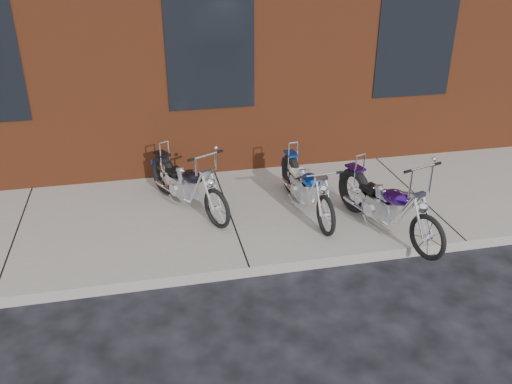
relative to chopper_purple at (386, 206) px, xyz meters
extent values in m
plane|color=black|center=(-2.01, -0.50, -0.53)|extent=(120.00, 120.00, 0.00)
cube|color=#A39B91|center=(-2.01, 1.00, -0.46)|extent=(22.00, 3.00, 0.15)
torus|color=black|center=(-0.16, 0.52, -0.04)|extent=(0.32, 0.69, 0.68)
torus|color=black|center=(0.27, -0.90, -0.08)|extent=(0.24, 0.61, 0.61)
cube|color=#A4A8B3|center=(0.02, -0.06, -0.05)|extent=(0.36, 0.44, 0.28)
ellipsoid|color=#34106B|center=(0.09, -0.31, 0.22)|extent=(0.38, 0.57, 0.29)
cube|color=black|center=(-0.05, 0.18, 0.13)|extent=(0.29, 0.32, 0.06)
cylinder|color=white|center=(0.23, -0.78, 0.17)|extent=(0.11, 0.27, 0.51)
cylinder|color=white|center=(0.20, -0.67, 0.79)|extent=(0.50, 0.17, 0.03)
cylinder|color=white|center=(-0.13, 0.45, 0.31)|extent=(0.03, 0.03, 0.45)
cylinder|color=white|center=(0.07, 0.17, -0.18)|extent=(0.29, 0.82, 0.05)
torus|color=black|center=(-0.92, 1.34, -0.06)|extent=(0.17, 0.64, 0.64)
torus|color=black|center=(-0.81, -0.04, -0.10)|extent=(0.11, 0.58, 0.58)
cube|color=#A4A8B3|center=(-0.88, 0.78, -0.07)|extent=(0.27, 0.37, 0.27)
ellipsoid|color=blue|center=(-0.86, 0.53, 0.18)|extent=(0.27, 0.50, 0.27)
cube|color=beige|center=(-0.90, 1.01, 0.10)|extent=(0.23, 0.26, 0.05)
cylinder|color=white|center=(-0.82, 0.07, 0.14)|extent=(0.06, 0.26, 0.48)
cylinder|color=white|center=(-0.83, 0.18, 0.42)|extent=(0.49, 0.06, 0.03)
cylinder|color=white|center=(-0.92, 1.27, 0.27)|extent=(0.02, 0.02, 0.42)
cylinder|color=white|center=(-0.79, 0.98, -0.19)|extent=(0.10, 0.80, 0.04)
torus|color=black|center=(-2.83, 1.74, -0.06)|extent=(0.41, 0.64, 0.65)
torus|color=black|center=(-2.18, 0.48, -0.09)|extent=(0.33, 0.55, 0.59)
cube|color=#A4A8B3|center=(-2.57, 1.22, -0.07)|extent=(0.39, 0.44, 0.27)
ellipsoid|color=black|center=(-2.45, 1.00, 0.19)|extent=(0.44, 0.55, 0.28)
cube|color=black|center=(-2.68, 1.43, 0.11)|extent=(0.31, 0.32, 0.05)
cylinder|color=white|center=(-2.23, 0.58, 0.15)|extent=(0.15, 0.25, 0.49)
cylinder|color=white|center=(-2.29, 0.68, 0.64)|extent=(0.45, 0.25, 0.03)
cylinder|color=white|center=(-2.80, 1.67, 0.29)|extent=(0.03, 0.03, 0.43)
cylinder|color=white|center=(-2.56, 1.45, -0.18)|extent=(0.41, 0.74, 0.04)
camera|label=1|loc=(-3.13, -6.05, 3.42)|focal=38.00mm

